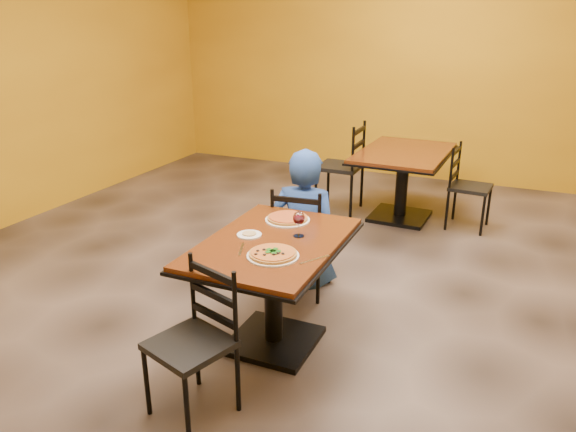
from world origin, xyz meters
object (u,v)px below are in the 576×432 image
at_px(chair_main_far, 302,239).
at_px(wine_glass, 299,223).
at_px(table_second, 403,168).
at_px(side_plate, 249,235).
at_px(table_main, 273,268).
at_px(chair_main_near, 190,346).
at_px(chair_second_left, 340,167).
at_px(diner, 304,217).
at_px(plate_far, 287,220).
at_px(pizza_far, 287,218).
at_px(pizza_main, 273,253).
at_px(chair_second_right, 470,188).
at_px(plate_main, 273,256).

relative_size(chair_main_far, wine_glass, 4.92).
bearing_deg(table_second, side_plate, -98.29).
xyz_separation_m(table_main, chair_main_near, (-0.12, -0.80, -0.13)).
height_order(chair_second_left, diner, diner).
bearing_deg(chair_main_far, plate_far, 92.05).
distance_m(chair_main_near, chair_second_left, 3.59).
bearing_deg(pizza_far, pizza_main, -74.37).
height_order(table_second, side_plate, side_plate).
bearing_deg(chair_second_right, pizza_far, 162.34).
xyz_separation_m(chair_main_near, chair_second_right, (1.05, 3.57, 0.00)).
bearing_deg(chair_second_right, chair_second_left, 94.72).
xyz_separation_m(table_main, diner, (-0.18, 0.97, 0.00)).
height_order(chair_second_right, plate_main, chair_second_right).
distance_m(chair_main_far, chair_second_right, 2.25).
relative_size(table_second, plate_main, 4.39).
relative_size(diner, plate_far, 3.61).
xyz_separation_m(chair_second_left, plate_main, (0.58, -3.00, 0.25)).
bearing_deg(chair_main_near, diner, 109.94).
bearing_deg(diner, side_plate, 84.56).
height_order(chair_main_near, chair_second_left, chair_second_left).
distance_m(plate_main, wine_glass, 0.36).
height_order(table_second, plate_far, plate_far).
distance_m(chair_second_left, plate_far, 2.46).
bearing_deg(plate_main, table_second, 87.65).
height_order(diner, wine_glass, diner).
bearing_deg(pizza_far, wine_glass, -52.20).
bearing_deg(plate_main, plate_far, 105.63).
relative_size(chair_main_near, plate_main, 2.76).
bearing_deg(diner, wine_glass, 104.06).
bearing_deg(chair_second_right, pizza_main, 169.28).
distance_m(plate_main, pizza_far, 0.61).
relative_size(pizza_far, side_plate, 1.75).
height_order(plate_main, wine_glass, wine_glass).
bearing_deg(chair_main_far, chair_main_near, 83.89).
bearing_deg(wine_glass, plate_main, -92.77).
bearing_deg(wine_glass, chair_second_right, 72.95).
height_order(chair_main_far, pizza_main, chair_main_far).
distance_m(pizza_main, side_plate, 0.37).
bearing_deg(diner, pizza_main, 97.77).
distance_m(chair_main_near, chair_main_far, 1.58).
xyz_separation_m(chair_second_left, side_plate, (0.30, -2.76, 0.25)).
distance_m(table_second, wine_glass, 2.66).
xyz_separation_m(chair_main_near, chair_main_far, (-0.00, 1.58, 0.01)).
xyz_separation_m(table_main, plate_far, (-0.06, 0.37, 0.20)).
bearing_deg(chair_main_near, chair_second_right, 91.68).
xyz_separation_m(plate_main, pizza_main, (0.00, 0.00, 0.02)).
bearing_deg(chair_main_far, chair_second_right, -124.18).
distance_m(chair_main_far, plate_far, 0.53).
xyz_separation_m(chair_second_left, pizza_main, (0.58, -3.00, 0.27)).
bearing_deg(pizza_far, chair_second_left, 99.84).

